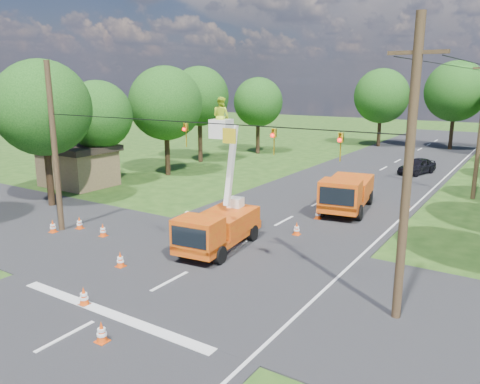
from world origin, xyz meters
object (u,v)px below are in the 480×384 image
Objects in this scene: traffic_cone_6 at (53,226)px; tree_left_d at (166,103)px; traffic_cone_0 at (84,296)px; tree_left_b at (43,108)px; traffic_cone_1 at (102,332)px; traffic_cone_5 at (79,223)px; traffic_cone_4 at (103,230)px; tree_far_a at (381,96)px; tree_left_c at (98,115)px; bucket_truck at (218,218)px; pole_left at (55,149)px; tree_left_e at (199,96)px; traffic_cone_2 at (297,229)px; ground_worker at (188,234)px; distant_car at (417,166)px; shed at (78,165)px; tree_left_f at (258,102)px; tree_far_b at (456,91)px; traffic_cone_8 at (120,260)px; traffic_cone_7 at (407,202)px; second_truck at (346,192)px; traffic_cone_3 at (318,213)px; pole_right_near at (408,172)px.

traffic_cone_6 is 17.47m from tree_left_d.
tree_left_b reaches higher than traffic_cone_0.
traffic_cone_1 is 1.00× the size of traffic_cone_5.
traffic_cone_4 is 0.07× the size of tree_far_a.
tree_left_c reaches higher than traffic_cone_4.
tree_left_d is at bearing 131.79° from bucket_truck.
pole_left is 0.96× the size of tree_left_e.
traffic_cone_2 and traffic_cone_6 have the same top height.
traffic_cone_4 is 0.08× the size of tree_left_d.
traffic_cone_1 is 0.08× the size of tree_left_b.
ground_worker is 8.11m from traffic_cone_1.
distant_car is at bearing 14.33° from tree_left_e.
tree_left_b reaches higher than tree_left_c.
shed is 22.60m from tree_left_f.
tree_far_b is at bearing 107.77° from distant_car.
traffic_cone_1 is 0.08× the size of tree_left_d.
traffic_cone_8 is at bearing -33.35° from shed.
bucket_truck is at bearing 39.80° from ground_worker.
tree_left_b is 1.11× the size of tree_left_f.
tree_left_d reaches higher than ground_worker.
tree_left_d is 1.10× the size of tree_left_f.
bucket_truck reaches higher than distant_car.
traffic_cone_1 is at bearing -79.53° from ground_worker.
tree_left_c is 35.90m from tree_far_a.
tree_left_b is at bearing -87.61° from tree_left_d.
tree_left_b is at bearing 157.53° from traffic_cone_5.
tree_left_c is 13.05m from tree_left_e.
tree_far_a is at bearing -165.96° from tree_far_b.
traffic_cone_7 is (2.08, -12.04, -0.36)m from distant_car.
bucket_truck is 25.23m from distant_car.
tree_far_b is (11.83, 44.35, 6.45)m from traffic_cone_5.
second_truck is 0.63× the size of tree_far_b.
tree_far_b reaches higher than tree_left_b.
tree_left_b is (-17.66, -24.10, 5.59)m from distant_car.
traffic_cone_1 is 52.00m from tree_far_b.
traffic_cone_3 is 36.09m from tree_far_b.
pole_right_near is (7.04, -9.53, 4.75)m from traffic_cone_3.
traffic_cone_5 is at bearing -47.40° from tree_left_c.
traffic_cone_2 is (2.23, 4.02, -1.22)m from bucket_truck.
tree_far_a is (3.83, 42.35, 5.83)m from traffic_cone_5.
tree_left_b is at bearing 148.66° from traffic_cone_1.
pole_right_near reaches higher than distant_car.
distant_car is 33.73m from traffic_cone_1.
second_truck is 17.24m from traffic_cone_6.
traffic_cone_7 is at bearing 0.15° from tree_left_d.
traffic_cone_2 is 1.00× the size of traffic_cone_6.
traffic_cone_6 is at bearing -80.16° from tree_left_f.
tree_left_f is (-16.26, 20.47, 5.33)m from traffic_cone_3.
bucket_truck is at bearing -83.76° from tree_far_a.
ground_worker is at bearing 7.46° from pole_left.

